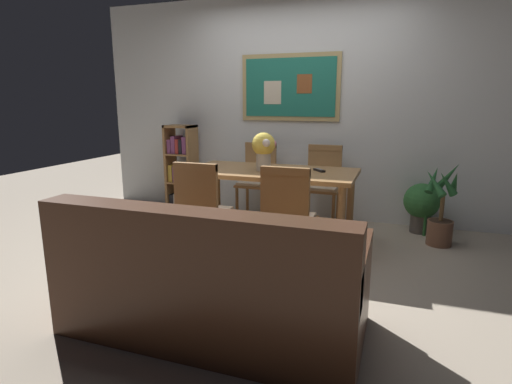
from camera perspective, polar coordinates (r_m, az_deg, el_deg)
ground_plane at (r=3.76m, az=0.32°, el=-9.19°), size 12.00×12.00×0.00m
wall_back_with_painting at (r=5.00m, az=6.30°, el=11.48°), size 5.20×0.14×2.60m
dining_table at (r=4.01m, az=2.10°, el=1.75°), size 1.64×0.83×0.74m
dining_chair_near_right at (r=3.25m, az=4.46°, el=-2.78°), size 0.40×0.41×0.91m
dining_chair_near_left at (r=3.47m, az=-7.55°, el=-1.86°), size 0.40×0.41×0.91m
dining_chair_far_right at (r=4.66m, az=9.27°, el=1.80°), size 0.40×0.41×0.91m
dining_chair_far_left at (r=4.84m, az=0.28°, el=2.37°), size 0.40×0.41×0.91m
leather_couch at (r=2.55m, az=-6.31°, el=-12.64°), size 1.80×0.84×0.84m
bookshelf at (r=5.37m, az=-10.30°, el=2.95°), size 0.36×0.28×1.10m
potted_ivy at (r=4.73m, az=22.05°, el=-1.58°), size 0.38×0.38×0.61m
potted_palm at (r=4.39m, az=24.34°, el=-2.69°), size 0.37×0.39×0.83m
flower_vase at (r=3.94m, az=1.09°, el=6.14°), size 0.23×0.23×0.37m
tv_remote at (r=3.97m, az=8.80°, el=3.02°), size 0.14×0.15×0.02m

